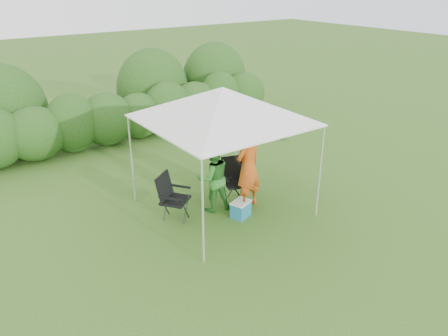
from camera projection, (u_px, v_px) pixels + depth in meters
ground at (236, 216)px, 9.75m from camera, size 70.00×70.00×0.00m
hedge at (127, 116)px, 13.95m from camera, size 11.31×1.53×1.80m
canopy at (223, 104)px, 9.12m from camera, size 3.10×3.10×2.83m
chair_right at (236, 176)px, 10.28m from camera, size 0.77×0.73×1.05m
chair_left at (171, 194)px, 9.45m from camera, size 0.82×0.81×1.04m
man at (248, 167)px, 9.79m from camera, size 0.82×0.62×2.00m
woman at (213, 178)px, 9.74m from camera, size 0.88×0.74×1.59m
cooler at (241, 209)px, 9.67m from camera, size 0.53×0.46×0.37m
bottle at (244, 197)px, 9.56m from camera, size 0.06×0.06×0.22m
lawn_toy at (272, 134)px, 14.31m from camera, size 0.68×0.56×0.34m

